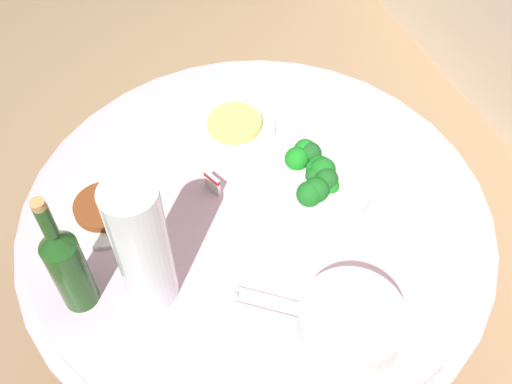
# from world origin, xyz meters

# --- Properties ---
(ground_plane) EXTENTS (6.00, 6.00, 0.00)m
(ground_plane) POSITION_xyz_m (0.00, 0.00, 0.00)
(ground_plane) COLOR #9E7F5B
(buffet_table) EXTENTS (1.16, 1.16, 0.74)m
(buffet_table) POSITION_xyz_m (0.00, 0.00, 0.38)
(buffet_table) COLOR maroon
(buffet_table) RESTS_ON ground_plane
(broccoli_bowl) EXTENTS (0.28, 0.28, 0.11)m
(broccoli_bowl) POSITION_xyz_m (0.02, 0.14, 0.79)
(broccoli_bowl) COLOR white
(broccoli_bowl) RESTS_ON buffet_table
(plate_stack) EXTENTS (0.21, 0.21, 0.10)m
(plate_stack) POSITION_xyz_m (0.38, 0.06, 0.79)
(plate_stack) COLOR white
(plate_stack) RESTS_ON buffet_table
(wine_bottle) EXTENTS (0.07, 0.07, 0.34)m
(wine_bottle) POSITION_xyz_m (0.10, -0.44, 0.87)
(wine_bottle) COLOR #1D4A1A
(wine_bottle) RESTS_ON buffet_table
(decorative_fruit_vase) EXTENTS (0.11, 0.11, 0.34)m
(decorative_fruit_vase) POSITION_xyz_m (0.14, -0.29, 0.89)
(decorative_fruit_vase) COLOR silver
(decorative_fruit_vase) RESTS_ON buffet_table
(serving_tongs) EXTENTS (0.13, 0.15, 0.01)m
(serving_tongs) POSITION_xyz_m (0.26, -0.07, 0.74)
(serving_tongs) COLOR silver
(serving_tongs) RESTS_ON buffet_table
(food_plate_noodles) EXTENTS (0.22, 0.22, 0.03)m
(food_plate_noodles) POSITION_xyz_m (-0.26, 0.04, 0.75)
(food_plate_noodles) COLOR white
(food_plate_noodles) RESTS_ON buffet_table
(food_plate_stir_fry) EXTENTS (0.22, 0.22, 0.03)m
(food_plate_stir_fry) POSITION_xyz_m (-0.11, -0.35, 0.75)
(food_plate_stir_fry) COLOR white
(food_plate_stir_fry) RESTS_ON buffet_table
(label_placard_front) EXTENTS (0.05, 0.03, 0.05)m
(label_placard_front) POSITION_xyz_m (-0.08, -0.08, 0.77)
(label_placard_front) COLOR white
(label_placard_front) RESTS_ON buffet_table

